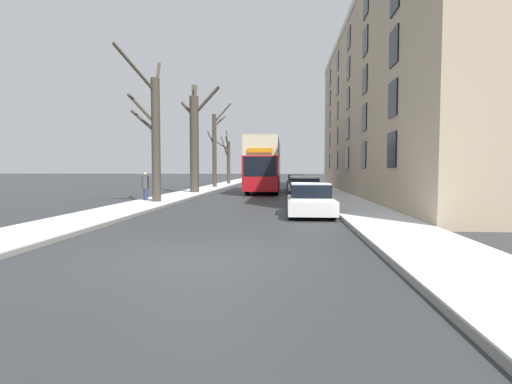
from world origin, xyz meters
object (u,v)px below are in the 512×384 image
object	(u,v)px
bare_tree_left_3	(228,159)
double_decker_bus	(264,162)
parked_car_2	(301,188)
pedestrian_left_sidewalk	(145,186)
bare_tree_left_1	(195,139)
parked_car_4	(296,182)
parked_car_1	(304,192)
parked_car_3	(298,185)
bare_tree_left_2	(215,149)
bare_tree_left_0	(154,134)
parked_car_0	(310,201)

from	to	relation	value
bare_tree_left_3	double_decker_bus	world-z (taller)	bare_tree_left_3
parked_car_2	pedestrian_left_sidewalk	distance (m)	10.32
bare_tree_left_1	parked_car_4	distance (m)	11.78
parked_car_2	pedestrian_left_sidewalk	bearing A→B (deg)	-151.37
parked_car_1	parked_car_4	world-z (taller)	parked_car_1
parked_car_3	parked_car_4	xyz separation A→B (m)	(-0.00, 5.59, 0.03)
bare_tree_left_2	pedestrian_left_sidewalk	size ratio (longest dim) A/B	4.80
bare_tree_left_2	double_decker_bus	size ratio (longest dim) A/B	0.80
double_decker_bus	parked_car_2	distance (m)	7.10
bare_tree_left_0	pedestrian_left_sidewalk	bearing A→B (deg)	137.22
parked_car_1	pedestrian_left_sidewalk	world-z (taller)	pedestrian_left_sidewalk
bare_tree_left_3	bare_tree_left_2	bearing A→B (deg)	-89.85
bare_tree_left_2	pedestrian_left_sidewalk	world-z (taller)	bare_tree_left_2
bare_tree_left_1	bare_tree_left_3	xyz separation A→B (m)	(-0.10, 18.54, -1.02)
parked_car_2	parked_car_3	distance (m)	5.61
parked_car_2	parked_car_4	size ratio (longest dim) A/B	0.87
bare_tree_left_2	bare_tree_left_1	bearing A→B (deg)	-89.56
bare_tree_left_2	parked_car_1	world-z (taller)	bare_tree_left_2
bare_tree_left_1	pedestrian_left_sidewalk	distance (m)	9.06
bare_tree_left_0	pedestrian_left_sidewalk	world-z (taller)	bare_tree_left_0
bare_tree_left_1	parked_car_2	bearing A→B (deg)	-23.03
double_decker_bus	parked_car_4	xyz separation A→B (m)	(2.85, 4.96, -1.84)
double_decker_bus	parked_car_4	distance (m)	6.01
bare_tree_left_2	parked_car_4	world-z (taller)	bare_tree_left_2
bare_tree_left_2	parked_car_3	distance (m)	11.34
bare_tree_left_0	bare_tree_left_2	world-z (taller)	bare_tree_left_2
bare_tree_left_1	parked_car_1	xyz separation A→B (m)	(8.09, -8.56, -3.57)
parked_car_4	parked_car_0	bearing A→B (deg)	-90.00
bare_tree_left_0	bare_tree_left_2	size ratio (longest dim) A/B	0.96
parked_car_0	bare_tree_left_0	bearing A→B (deg)	149.54
pedestrian_left_sidewalk	bare_tree_left_0	bearing A→B (deg)	14.17
bare_tree_left_3	pedestrian_left_sidewalk	world-z (taller)	bare_tree_left_3
parked_car_2	parked_car_3	bearing A→B (deg)	90.00
parked_car_4	parked_car_3	bearing A→B (deg)	-90.00
parked_car_3	parked_car_4	distance (m)	5.59
parked_car_1	parked_car_2	world-z (taller)	parked_car_1
bare_tree_left_3	parked_car_2	xyz separation A→B (m)	(8.19, -21.98, -2.56)
parked_car_3	double_decker_bus	bearing A→B (deg)	167.45
bare_tree_left_1	bare_tree_left_3	bearing A→B (deg)	90.30
parked_car_4	bare_tree_left_3	bearing A→B (deg)	127.24
parked_car_0	pedestrian_left_sidewalk	size ratio (longest dim) A/B	2.26
double_decker_bus	parked_car_4	size ratio (longest dim) A/B	2.36
parked_car_1	pedestrian_left_sidewalk	distance (m)	9.06
bare_tree_left_2	double_decker_bus	distance (m)	8.51
bare_tree_left_0	parked_car_4	xyz separation A→B (m)	(8.24, 16.90, -3.19)
bare_tree_left_1	pedestrian_left_sidewalk	world-z (taller)	bare_tree_left_1
bare_tree_left_3	double_decker_bus	distance (m)	16.63
parked_car_4	pedestrian_left_sidewalk	size ratio (longest dim) A/B	2.55
bare_tree_left_0	double_decker_bus	xyz separation A→B (m)	(5.40, 11.94, -1.35)
double_decker_bus	parked_car_3	bearing A→B (deg)	-12.55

